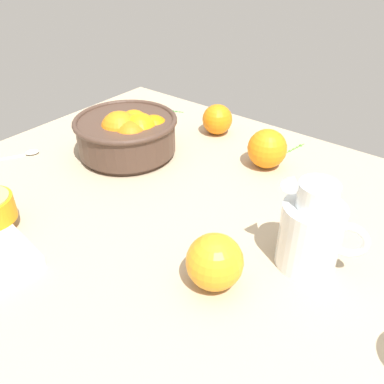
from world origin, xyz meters
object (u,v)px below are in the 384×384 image
object	(u,v)px
juice_pitcher	(310,235)
loose_orange_1	(215,262)
loose_orange_2	(267,149)
loose_orange_3	(217,119)
fruit_bowl	(128,134)
spoon	(12,156)

from	to	relation	value
juice_pitcher	loose_orange_1	world-z (taller)	juice_pitcher
juice_pitcher	loose_orange_2	xyz separation A→B (cm)	(-20.69, 23.51, -1.39)
loose_orange_2	loose_orange_3	distance (cm)	19.81
loose_orange_2	loose_orange_3	bearing A→B (deg)	159.04
fruit_bowl	loose_orange_1	size ratio (longest dim) A/B	2.73
fruit_bowl	loose_orange_3	bearing A→B (deg)	66.43
fruit_bowl	loose_orange_3	size ratio (longest dim) A/B	3.08
spoon	fruit_bowl	bearing A→B (deg)	41.59
loose_orange_1	loose_orange_3	distance (cm)	52.86
juice_pitcher	loose_orange_2	distance (cm)	31.34
loose_orange_3	spoon	size ratio (longest dim) A/B	0.47
fruit_bowl	juice_pitcher	world-z (taller)	juice_pitcher
juice_pitcher	spoon	world-z (taller)	juice_pitcher
fruit_bowl	loose_orange_1	distance (cm)	45.09
fruit_bowl	loose_orange_1	bearing A→B (deg)	-28.13
juice_pitcher	loose_orange_3	xyz separation A→B (cm)	(-39.18, 30.59, -1.91)
spoon	loose_orange_2	bearing A→B (deg)	34.43
spoon	loose_orange_1	bearing A→B (deg)	-2.72
juice_pitcher	loose_orange_2	bearing A→B (deg)	131.35
loose_orange_3	spoon	xyz separation A→B (cm)	(-30.41, -40.60, -3.45)
loose_orange_1	loose_orange_2	bearing A→B (deg)	107.63
juice_pitcher	loose_orange_3	bearing A→B (deg)	142.02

